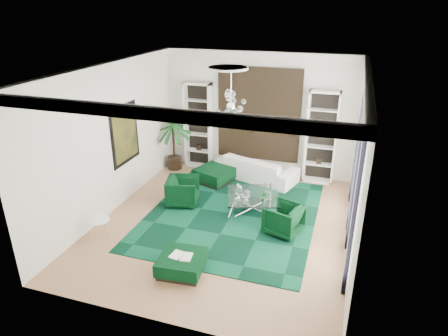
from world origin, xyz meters
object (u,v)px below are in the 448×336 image
(coffee_table, at_px, (253,203))
(ottoman_side, at_px, (214,175))
(ottoman_front, at_px, (182,264))
(armchair_right, at_px, (284,219))
(armchair_left, at_px, (183,191))
(sofa, at_px, (257,168))
(side_table, at_px, (100,229))
(palm, at_px, (173,133))

(coffee_table, xyz_separation_m, ottoman_side, (-1.57, 1.42, -0.01))
(ottoman_front, bearing_deg, armchair_right, 51.11)
(armchair_left, distance_m, armchair_right, 2.92)
(ottoman_side, bearing_deg, armchair_left, -101.70)
(sofa, relative_size, armchair_left, 2.98)
(sofa, distance_m, coffee_table, 2.08)
(armchair_left, relative_size, side_table, 1.72)
(coffee_table, xyz_separation_m, side_table, (-3.07, -2.35, 0.01))
(coffee_table, bearing_deg, sofa, 100.97)
(armchair_right, bearing_deg, ottoman_front, -20.32)
(sofa, bearing_deg, side_table, 76.00)
(ottoman_front, distance_m, side_table, 2.39)
(sofa, distance_m, ottoman_side, 1.34)
(sofa, relative_size, coffee_table, 1.88)
(sofa, xyz_separation_m, side_table, (-2.68, -4.40, -0.13))
(palm, bearing_deg, side_table, -88.81)
(armchair_left, xyz_separation_m, ottoman_front, (1.15, -2.73, -0.20))
(ottoman_side, distance_m, ottoman_front, 4.43)
(side_table, distance_m, palm, 4.48)
(coffee_table, xyz_separation_m, ottoman_front, (-0.76, -2.93, -0.05))
(side_table, bearing_deg, palm, 91.19)
(sofa, relative_size, palm, 1.01)
(coffee_table, bearing_deg, armchair_left, -173.94)
(ottoman_front, xyz_separation_m, side_table, (-2.32, 0.58, 0.06))
(sofa, bearing_deg, palm, 17.94)
(sofa, bearing_deg, armchair_right, 132.62)
(armchair_left, xyz_separation_m, side_table, (-1.17, -2.15, -0.15))
(coffee_table, relative_size, side_table, 2.72)
(ottoman_front, relative_size, side_table, 1.84)
(armchair_right, bearing_deg, side_table, -50.49)
(sofa, xyz_separation_m, palm, (-2.77, -0.03, 0.88))
(coffee_table, bearing_deg, palm, 147.55)
(armchair_right, xyz_separation_m, coffee_table, (-0.95, 0.81, -0.14))
(ottoman_side, height_order, side_table, side_table)
(armchair_right, distance_m, palm, 5.07)
(side_table, bearing_deg, sofa, 58.65)
(coffee_table, relative_size, ottoman_front, 1.48)
(armchair_right, height_order, coffee_table, armchair_right)
(side_table, bearing_deg, ottoman_side, 68.28)
(armchair_left, bearing_deg, side_table, 137.28)
(ottoman_side, relative_size, palm, 0.40)
(ottoman_side, xyz_separation_m, palm, (-1.59, 0.59, 1.02))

